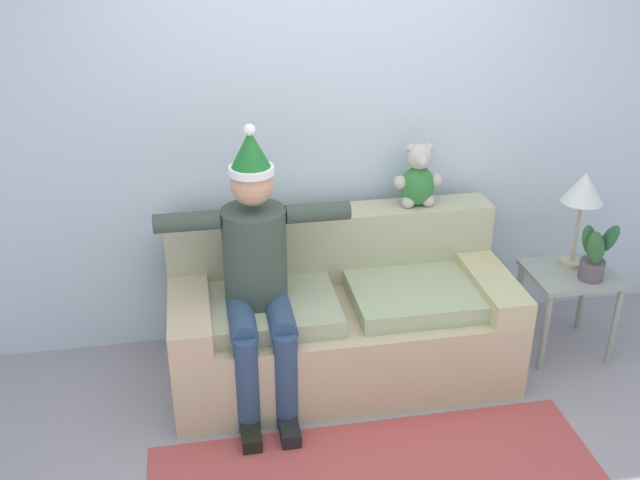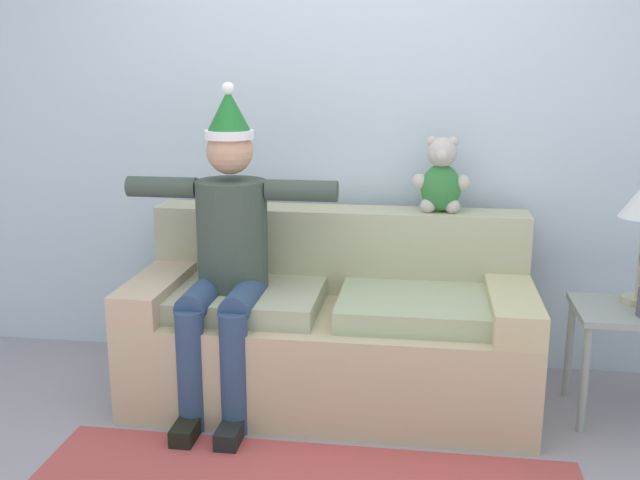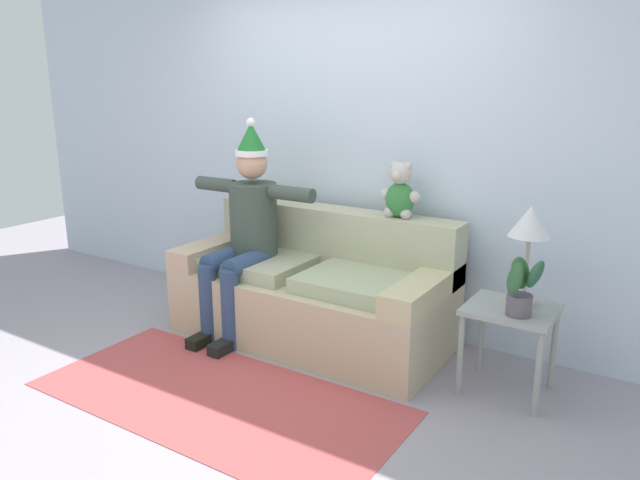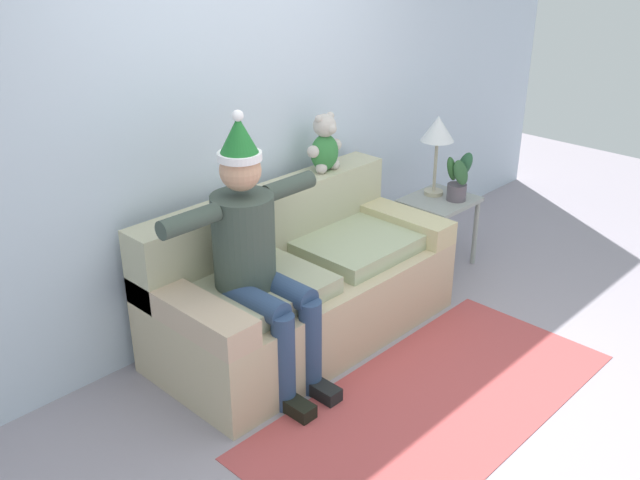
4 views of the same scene
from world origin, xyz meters
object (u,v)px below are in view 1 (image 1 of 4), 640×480
Objects in this scene: table_lamp at (583,192)px; teddy_bear at (418,178)px; person_seated at (257,270)px; side_table at (569,285)px; couch at (340,316)px; potted_plant at (595,254)px.

teddy_bear is at bearing 165.79° from table_lamp.
side_table is at bearing 3.51° from person_seated.
teddy_bear is 0.72× the size of side_table.
teddy_bear is at bearing 23.73° from person_seated.
side_table is 0.90× the size of table_lamp.
couch reaches higher than side_table.
person_seated is 4.36× the size of potted_plant.
person_seated is at bearing -173.96° from table_lamp.
couch is at bearing 177.79° from side_table.
person_seated is at bearing -176.49° from side_table.
table_lamp is (0.92, -0.23, -0.06)m from teddy_bear.
couch is 1.24× the size of person_seated.
person_seated reaches higher than teddy_bear.
teddy_bear is at bearing 159.93° from side_table.
teddy_bear is at bearing 27.62° from couch.
table_lamp reaches higher than potted_plant.
side_table is 0.57m from table_lamp.
person_seated is at bearing -160.68° from couch.
table_lamp is (1.91, 0.20, 0.21)m from person_seated.
teddy_bear is 1.12m from side_table.
potted_plant is at bearing -23.70° from teddy_bear.
potted_plant is (0.07, -0.10, 0.25)m from side_table.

